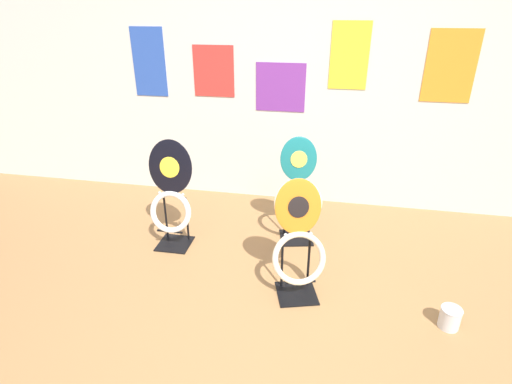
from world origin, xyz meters
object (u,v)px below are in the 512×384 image
object	(u,v)px
paint_can	(450,317)
toilet_seat_display_teal_sax	(298,193)
toilet_seat_display_jazz_black	(171,198)
toilet_seat_display_orange_sun	(299,247)

from	to	relation	value
paint_can	toilet_seat_display_teal_sax	bearing A→B (deg)	140.25
toilet_seat_display_teal_sax	paint_can	world-z (taller)	toilet_seat_display_teal_sax
toilet_seat_display_teal_sax	paint_can	size ratio (longest dim) A/B	6.08
toilet_seat_display_teal_sax	paint_can	distance (m)	1.46
toilet_seat_display_jazz_black	toilet_seat_display_teal_sax	distance (m)	1.08
toilet_seat_display_jazz_black	toilet_seat_display_teal_sax	xyz separation A→B (m)	(1.03, 0.30, -0.00)
toilet_seat_display_jazz_black	paint_can	xyz separation A→B (m)	(2.13, -0.61, -0.36)
toilet_seat_display_teal_sax	toilet_seat_display_jazz_black	bearing A→B (deg)	-163.77
paint_can	toilet_seat_display_jazz_black	bearing A→B (deg)	164.09
toilet_seat_display_orange_sun	toilet_seat_display_jazz_black	size ratio (longest dim) A/B	0.92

